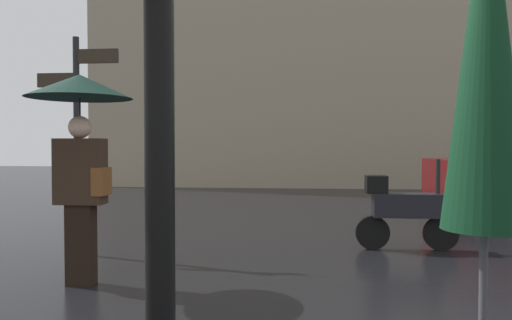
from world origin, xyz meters
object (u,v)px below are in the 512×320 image
at_px(pedestrian_with_umbrella, 80,121).
at_px(street_signpost, 77,123).
at_px(parked_scooter, 403,209).
at_px(folded_patio_umbrella_near, 486,70).

xyz_separation_m(pedestrian_with_umbrella, street_signpost, (-0.67, 1.31, 0.05)).
xyz_separation_m(parked_scooter, street_signpost, (-4.26, -0.69, 1.16)).
distance_m(folded_patio_umbrella_near, street_signpost, 5.29).
xyz_separation_m(folded_patio_umbrella_near, parked_scooter, (0.58, 4.49, -1.18)).
relative_size(pedestrian_with_umbrella, parked_scooter, 1.56).
relative_size(pedestrian_with_umbrella, street_signpost, 0.76).
bearing_deg(folded_patio_umbrella_near, pedestrian_with_umbrella, 140.37).
bearing_deg(street_signpost, parked_scooter, 9.16).
bearing_deg(folded_patio_umbrella_near, street_signpost, 134.09).
xyz_separation_m(pedestrian_with_umbrella, parked_scooter, (3.60, 1.99, -1.11)).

